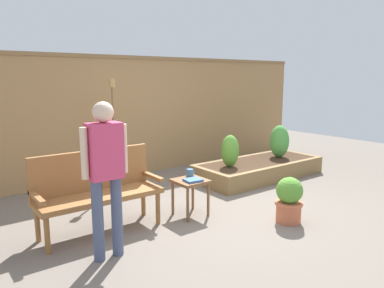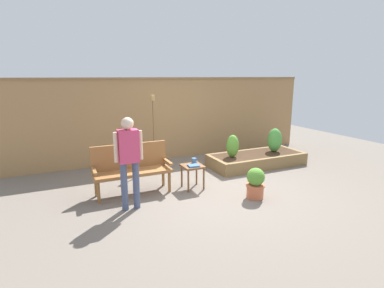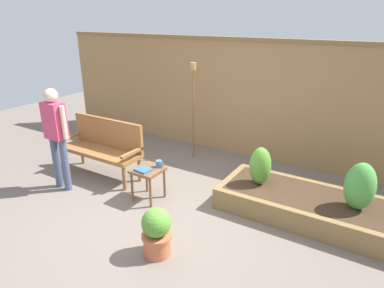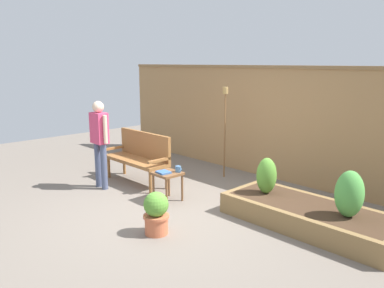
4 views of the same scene
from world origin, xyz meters
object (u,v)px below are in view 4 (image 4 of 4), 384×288
Objects in this scene: side_table at (168,177)px; shrub_near_bench at (266,176)px; cup_on_table at (178,169)px; shrub_far_corner at (349,194)px; potted_boxwood at (156,213)px; tiki_torch at (225,116)px; garden_bench at (140,154)px; book_on_table at (164,172)px; person_by_bench at (100,137)px.

side_table is 1.58m from shrub_near_bench.
side_table is 3.62× the size of cup_on_table.
potted_boxwood is at bearing -137.27° from shrub_far_corner.
tiki_torch reaches higher than shrub_far_corner.
side_table is at bearing -14.47° from garden_bench.
book_on_table is 0.35× the size of shrub_far_corner.
person_by_bench is at bearing -158.46° from book_on_table.
tiki_torch is at bearing 150.72° from shrub_near_bench.
tiki_torch is (0.88, 1.37, 0.66)m from garden_bench.
shrub_far_corner reaches higher than side_table.
cup_on_table is at bearing 21.33° from person_by_bench.
shrub_far_corner is 4.16m from person_by_bench.
tiki_torch is (-2.90, 0.93, 0.60)m from shrub_far_corner.
potted_boxwood is at bearing -37.63° from book_on_table.
potted_boxwood is 1.06× the size of shrub_near_bench.
garden_bench is 2.67× the size of shrub_near_bench.
garden_bench is 2.57m from shrub_near_bench.
cup_on_table is 1.59m from person_by_bench.
garden_bench is 1.19m from side_table.
book_on_table is at bearing -18.08° from garden_bench.
potted_boxwood reaches higher than side_table.
potted_boxwood is (0.86, -0.84, -0.20)m from book_on_table.
potted_boxwood is at bearing -47.31° from side_table.
potted_boxwood is 2.33m from person_by_bench.
garden_bench is 2.52× the size of potted_boxwood.
side_table is 0.22m from cup_on_table.
garden_bench is 6.84× the size of book_on_table.
tiki_torch is (-1.11, 2.59, 0.91)m from potted_boxwood.
person_by_bench reaches higher than shrub_near_bench.
shrub_far_corner reaches higher than shrub_near_bench.
shrub_near_bench is (1.29, 0.61, 0.04)m from cup_on_table.
garden_bench reaches higher than shrub_far_corner.
cup_on_table is 0.08× the size of tiki_torch.
tiki_torch is at bearing 104.94° from book_on_table.
tiki_torch reaches higher than garden_bench.
shrub_far_corner is (1.80, 1.66, 0.31)m from potted_boxwood.
cup_on_table reaches higher than book_on_table.
person_by_bench is at bearing -117.18° from tiki_torch.
person_by_bench reaches higher than cup_on_table.
garden_bench is 1.19m from book_on_table.
garden_bench is at bearing 165.53° from side_table.
cup_on_table is 0.24m from book_on_table.
book_on_table is 0.12× the size of tiki_torch.
garden_bench is at bearing -169.94° from shrub_near_bench.
side_table is 2.28× the size of book_on_table.
garden_bench is 3.00× the size of side_table.
person_by_bench is (-1.34, -0.42, 0.54)m from side_table.
book_on_table reaches higher than side_table.
shrub_far_corner reaches higher than book_on_table.
tiki_torch is at bearing 57.33° from garden_bench.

